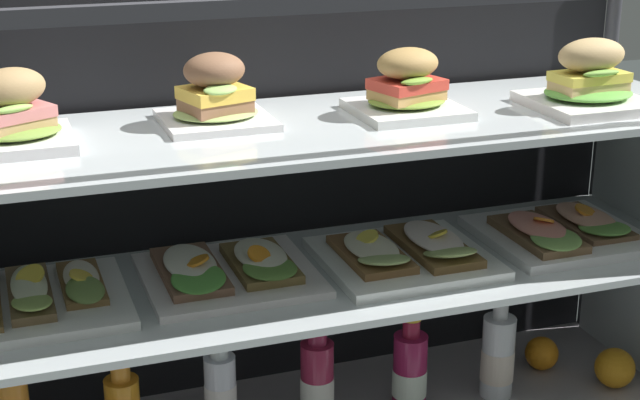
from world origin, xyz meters
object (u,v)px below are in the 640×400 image
(open_sandwich_tray_center, at_px, (32,298))
(orange_fruit_beside_bottles, at_px, (542,353))
(plated_roll_sandwich_far_right, at_px, (13,118))
(orange_fruit_near_left_post, at_px, (615,368))
(plated_roll_sandwich_mid_left, at_px, (407,89))
(plated_roll_sandwich_near_right_corner, at_px, (589,83))
(juice_bottle_front_middle, at_px, (221,397))
(plated_roll_sandwich_near_left_corner, at_px, (215,97))
(juice_bottle_front_fourth, at_px, (410,371))
(open_sandwich_tray_right_of_center, at_px, (562,231))
(juice_bottle_front_left_end, at_px, (497,355))
(juice_bottle_back_left, at_px, (317,382))
(open_sandwich_tray_near_right_corner, at_px, (228,269))
(open_sandwich_tray_near_left_corner, at_px, (407,253))

(open_sandwich_tray_center, relative_size, orange_fruit_beside_bottles, 4.23)
(open_sandwich_tray_center, bearing_deg, plated_roll_sandwich_far_right, 90.32)
(plated_roll_sandwich_far_right, relative_size, orange_fruit_near_left_post, 2.16)
(plated_roll_sandwich_mid_left, xyz_separation_m, plated_roll_sandwich_near_right_corner, (0.32, -0.07, -0.00))
(juice_bottle_front_middle, bearing_deg, open_sandwich_tray_center, 178.41)
(open_sandwich_tray_center, bearing_deg, orange_fruit_beside_bottles, 2.58)
(open_sandwich_tray_center, distance_m, orange_fruit_near_left_post, 1.14)
(plated_roll_sandwich_far_right, height_order, plated_roll_sandwich_near_right_corner, plated_roll_sandwich_near_right_corner)
(plated_roll_sandwich_near_left_corner, xyz_separation_m, orange_fruit_beside_bottles, (0.67, 0.00, -0.60))
(juice_bottle_front_fourth, distance_m, orange_fruit_beside_bottles, 0.33)
(plated_roll_sandwich_mid_left, height_order, open_sandwich_tray_center, plated_roll_sandwich_mid_left)
(open_sandwich_tray_center, bearing_deg, open_sandwich_tray_right_of_center, -1.58)
(juice_bottle_front_middle, height_order, juice_bottle_front_left_end, same)
(plated_roll_sandwich_near_left_corner, bearing_deg, plated_roll_sandwich_mid_left, -7.57)
(orange_fruit_near_left_post, bearing_deg, juice_bottle_front_fourth, 171.39)
(open_sandwich_tray_center, distance_m, juice_bottle_back_left, 0.54)
(plated_roll_sandwich_mid_left, xyz_separation_m, open_sandwich_tray_center, (-0.65, 0.00, -0.30))
(juice_bottle_front_middle, bearing_deg, juice_bottle_front_fourth, 0.86)
(juice_bottle_back_left, bearing_deg, juice_bottle_front_left_end, -1.72)
(open_sandwich_tray_near_right_corner, xyz_separation_m, orange_fruit_near_left_post, (0.77, -0.07, -0.29))
(plated_roll_sandwich_far_right, bearing_deg, open_sandwich_tray_center, -89.68)
(plated_roll_sandwich_far_right, height_order, orange_fruit_beside_bottles, plated_roll_sandwich_far_right)
(plated_roll_sandwich_far_right, bearing_deg, juice_bottle_front_fourth, -0.95)
(open_sandwich_tray_center, bearing_deg, plated_roll_sandwich_mid_left, -0.27)
(plated_roll_sandwich_near_left_corner, relative_size, open_sandwich_tray_center, 0.61)
(open_sandwich_tray_near_left_corner, bearing_deg, juice_bottle_front_middle, 176.29)
(open_sandwich_tray_center, distance_m, open_sandwich_tray_near_right_corner, 0.33)
(juice_bottle_front_fourth, xyz_separation_m, orange_fruit_near_left_post, (0.42, -0.06, -0.04))
(juice_bottle_back_left, xyz_separation_m, juice_bottle_front_left_end, (0.37, -0.01, -0.00))
(orange_fruit_near_left_post, bearing_deg, juice_bottle_front_middle, 175.80)
(juice_bottle_front_fourth, bearing_deg, juice_bottle_front_middle, -179.14)
(plated_roll_sandwich_near_left_corner, relative_size, orange_fruit_near_left_post, 2.23)
(juice_bottle_front_middle, bearing_deg, orange_fruit_beside_bottles, 4.38)
(plated_roll_sandwich_mid_left, xyz_separation_m, orange_fruit_beside_bottles, (0.35, 0.05, -0.60))
(orange_fruit_beside_bottles, bearing_deg, open_sandwich_tray_near_right_corner, -176.80)
(open_sandwich_tray_center, bearing_deg, juice_bottle_front_fourth, -0.24)
(plated_roll_sandwich_near_left_corner, height_order, open_sandwich_tray_near_right_corner, plated_roll_sandwich_near_left_corner)
(juice_bottle_front_fourth, bearing_deg, juice_bottle_front_left_end, -2.58)
(plated_roll_sandwich_mid_left, xyz_separation_m, open_sandwich_tray_near_left_corner, (-0.00, -0.03, -0.29))
(plated_roll_sandwich_far_right, height_order, open_sandwich_tray_center, plated_roll_sandwich_far_right)
(plated_roll_sandwich_mid_left, height_order, juice_bottle_front_fourth, plated_roll_sandwich_mid_left)
(juice_bottle_back_left, bearing_deg, orange_fruit_beside_bottles, 5.01)
(open_sandwich_tray_near_left_corner, xyz_separation_m, open_sandwich_tray_right_of_center, (0.33, 0.00, -0.00))
(plated_roll_sandwich_mid_left, relative_size, juice_bottle_front_fourth, 0.90)
(juice_bottle_front_middle, bearing_deg, juice_bottle_front_left_end, -0.27)
(plated_roll_sandwich_mid_left, height_order, orange_fruit_beside_bottles, plated_roll_sandwich_mid_left)
(plated_roll_sandwich_mid_left, bearing_deg, open_sandwich_tray_center, 179.73)
(plated_roll_sandwich_mid_left, relative_size, open_sandwich_tray_right_of_center, 0.62)
(juice_bottle_front_left_end, bearing_deg, juice_bottle_front_middle, 179.73)
(open_sandwich_tray_center, relative_size, juice_bottle_front_middle, 1.31)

